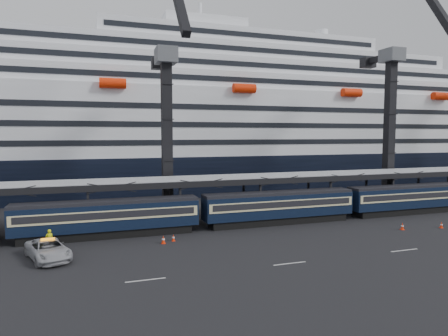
{
  "coord_description": "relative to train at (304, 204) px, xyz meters",
  "views": [
    {
      "loc": [
        -29.7,
        -33.22,
        10.81
      ],
      "look_at": [
        -15.11,
        10.0,
        6.98
      ],
      "focal_mm": 32.0,
      "sensor_mm": 36.0,
      "label": 1
    }
  ],
  "objects": [
    {
      "name": "cruise_ship",
      "position": [
        3.57,
        35.99,
        10.14
      ],
      "size": [
        214.09,
        28.84,
        34.0
      ],
      "color": "black",
      "rests_on": "ground"
    },
    {
      "name": "worker",
      "position": [
        -28.84,
        -3.08,
        -1.22
      ],
      "size": [
        0.76,
        0.55,
        1.95
      ],
      "primitive_type": "imported",
      "rotation": [
        0.0,
        0.0,
        3.02
      ],
      "color": "#E3EB0C",
      "rests_on": "ground"
    },
    {
      "name": "ground",
      "position": [
        4.65,
        -10.0,
        -2.2
      ],
      "size": [
        260.0,
        260.0,
        0.0
      ],
      "primitive_type": "plane",
      "color": "black",
      "rests_on": "ground"
    },
    {
      "name": "traffic_cone_c",
      "position": [
        -18.33,
        -4.45,
        -1.79
      ],
      "size": [
        0.41,
        0.41,
        0.83
      ],
      "color": "#FF2C08",
      "rests_on": "ground"
    },
    {
      "name": "traffic_cone_b",
      "position": [
        -17.2,
        -3.84,
        -1.86
      ],
      "size": [
        0.35,
        0.35,
        0.69
      ],
      "color": "#FF2C08",
      "rests_on": "ground"
    },
    {
      "name": "traffic_cone_e",
      "position": [
        13.41,
        -8.18,
        -1.83
      ],
      "size": [
        0.37,
        0.37,
        0.75
      ],
      "color": "#FF2C08",
      "rests_on": "ground"
    },
    {
      "name": "train",
      "position": [
        0.0,
        0.0,
        0.0
      ],
      "size": [
        133.05,
        3.0,
        4.05
      ],
      "color": "black",
      "rests_on": "ground"
    },
    {
      "name": "pickup_truck",
      "position": [
        -28.68,
        -6.29,
        -1.35
      ],
      "size": [
        4.66,
        6.73,
        1.71
      ],
      "primitive_type": "imported",
      "rotation": [
        0.0,
        0.0,
        0.33
      ],
      "color": "#A6A8AE",
      "rests_on": "ground"
    },
    {
      "name": "crane_dark_mid",
      "position": [
        19.65,
        7.59,
        11.16
      ],
      "size": [
        4.5,
        18.24,
        39.64
      ],
      "color": "#4D5055",
      "rests_on": "ground"
    },
    {
      "name": "canopy",
      "position": [
        4.65,
        4.0,
        3.05
      ],
      "size": [
        130.0,
        6.25,
        5.53
      ],
      "color": "gray",
      "rests_on": "ground"
    },
    {
      "name": "crane_dark_near",
      "position": [
        -15.35,
        8.59,
        9.73
      ],
      "size": [
        4.5,
        17.75,
        35.08
      ],
      "color": "#4D5055",
      "rests_on": "ground"
    },
    {
      "name": "traffic_cone_d",
      "position": [
        8.5,
        -7.39,
        -1.79
      ],
      "size": [
        0.41,
        0.41,
        0.83
      ],
      "color": "#FF2C08",
      "rests_on": "ground"
    }
  ]
}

